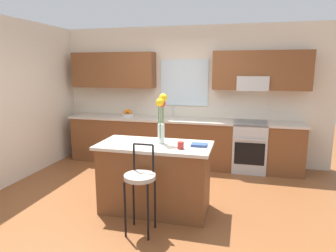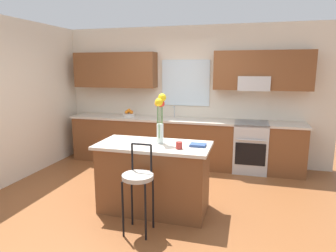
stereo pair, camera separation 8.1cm
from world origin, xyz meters
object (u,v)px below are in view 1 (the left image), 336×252
Objects in this scene: bar_stool_near at (140,181)px; mug_ceramic at (181,145)px; flower_vase at (161,114)px; fruit_bowl_oranges at (128,114)px; oven_range at (249,146)px; cookbook at (199,145)px; kitchen_island at (155,177)px.

mug_ceramic is (0.38, 0.43, 0.33)m from bar_stool_near.
mug_ceramic is (0.30, -0.21, -0.35)m from flower_vase.
fruit_bowl_oranges is (-1.24, 1.92, -0.34)m from flower_vase.
oven_range is 1.40× the size of flower_vase.
bar_stool_near is at bearing -96.68° from flower_vase.
bar_stool_near is 0.90m from cookbook.
kitchen_island is 2.26× the size of flower_vase.
flower_vase reaches higher than oven_range.
kitchen_island is (-1.25, -1.95, 0.00)m from oven_range.
flower_vase is at bearing 145.52° from mug_ceramic.
mug_ceramic reaches higher than kitchen_island.
fruit_bowl_oranges is (-1.75, 1.95, 0.04)m from cookbook.
cookbook is at bearing 3.66° from kitchen_island.
oven_range is at bearing 57.43° from kitchen_island.
flower_vase is (-1.17, -1.89, 0.86)m from oven_range.
mug_ceramic is at bearing -54.08° from fruit_bowl_oranges.
cookbook is at bearing 42.09° from mug_ceramic.
flower_vase reaches higher than cookbook.
kitchen_island is 1.42× the size of bar_stool_near.
mug_ceramic is 0.28m from cookbook.
oven_range and kitchen_island have the same top height.
kitchen_island is 0.86m from flower_vase.
cookbook is (0.51, -0.02, -0.38)m from flower_vase.
cookbook is 0.83× the size of fruit_bowl_oranges.
fruit_bowl_oranges is at bearing 120.45° from kitchen_island.
flower_vase reaches higher than kitchen_island.
cookbook is at bearing -2.70° from flower_vase.
cookbook is (0.20, 0.18, -0.03)m from mug_ceramic.
cookbook reaches higher than oven_range.
fruit_bowl_oranges reaches higher than bar_stool_near.
bar_stool_near reaches higher than cookbook.
oven_range is 10.22× the size of mug_ceramic.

